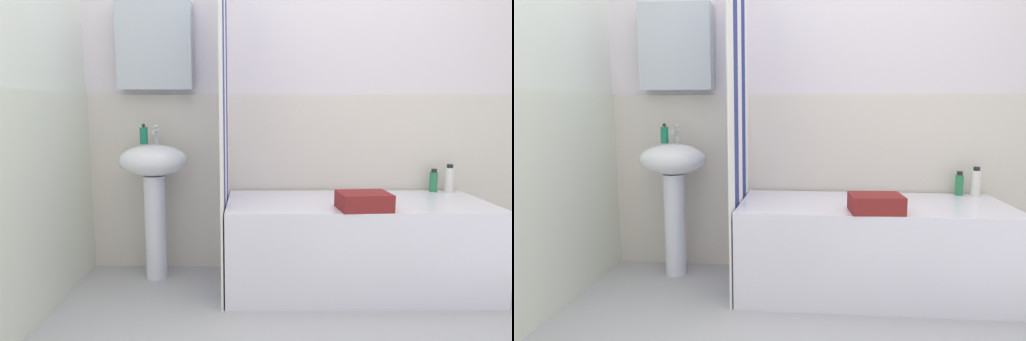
% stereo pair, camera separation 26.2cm
% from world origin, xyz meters
% --- Properties ---
extents(wall_back_tiled, '(3.60, 0.18, 2.40)m').
position_xyz_m(wall_back_tiled, '(-0.06, 1.26, 1.14)').
color(wall_back_tiled, silver).
rests_on(wall_back_tiled, ground_plane).
extents(wall_left_tiled, '(0.07, 1.81, 2.40)m').
position_xyz_m(wall_left_tiled, '(-1.57, 0.34, 1.12)').
color(wall_left_tiled, silver).
rests_on(wall_left_tiled, ground_plane).
extents(sink, '(0.44, 0.34, 0.88)m').
position_xyz_m(sink, '(-1.06, 1.03, 0.64)').
color(sink, white).
rests_on(sink, ground_plane).
extents(faucet, '(0.03, 0.12, 0.12)m').
position_xyz_m(faucet, '(-1.06, 1.11, 0.94)').
color(faucet, silver).
rests_on(faucet, sink).
extents(soap_dispenser, '(0.05, 0.05, 0.13)m').
position_xyz_m(soap_dispenser, '(-1.13, 1.09, 0.94)').
color(soap_dispenser, '#1B7B58').
rests_on(soap_dispenser, sink).
extents(bathtub, '(1.57, 0.69, 0.55)m').
position_xyz_m(bathtub, '(0.21, 0.87, 0.27)').
color(bathtub, white).
rests_on(bathtub, ground_plane).
extents(shower_curtain, '(0.01, 0.69, 2.00)m').
position_xyz_m(shower_curtain, '(-0.59, 0.87, 1.00)').
color(shower_curtain, white).
rests_on(shower_curtain, ground_plane).
extents(body_wash_bottle, '(0.06, 0.06, 0.19)m').
position_xyz_m(body_wash_bottle, '(0.90, 1.15, 0.64)').
color(body_wash_bottle, white).
rests_on(body_wash_bottle, bathtub).
extents(conditioner_bottle, '(0.05, 0.05, 0.16)m').
position_xyz_m(conditioner_bottle, '(0.80, 1.16, 0.62)').
color(conditioner_bottle, '#2B804F').
rests_on(conditioner_bottle, bathtub).
extents(towel_folded, '(0.29, 0.23, 0.10)m').
position_xyz_m(towel_folded, '(0.19, 0.64, 0.60)').
color(towel_folded, maroon).
rests_on(towel_folded, bathtub).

